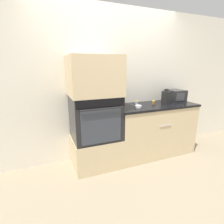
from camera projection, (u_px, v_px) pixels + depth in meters
ground_plane at (124, 169)px, 2.74m from camera, size 12.00×12.00×0.00m
wall_back at (110, 85)px, 2.98m from camera, size 8.00×0.05×2.50m
oven_cabinet_base at (96, 151)px, 2.81m from camera, size 0.73×0.60×0.47m
wall_oven at (95, 117)px, 2.67m from camera, size 0.71×0.64×0.67m
oven_cabinet_upper at (94, 76)px, 2.51m from camera, size 0.73×0.60×0.57m
counter_unit at (154, 129)px, 3.15m from camera, size 1.46×0.63×0.92m
microwave at (175, 95)px, 3.31m from camera, size 0.30×0.31×0.21m
knife_block at (166, 97)px, 3.09m from camera, size 0.10×0.14×0.26m
bowl at (138, 106)px, 2.80m from camera, size 0.11×0.11×0.04m
condiment_jar_near at (137, 102)px, 3.06m from camera, size 0.05×0.05×0.06m
condiment_jar_mid at (162, 99)px, 3.33m from camera, size 0.04×0.04×0.06m
condiment_jar_far at (153, 102)px, 3.05m from camera, size 0.06×0.06×0.06m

